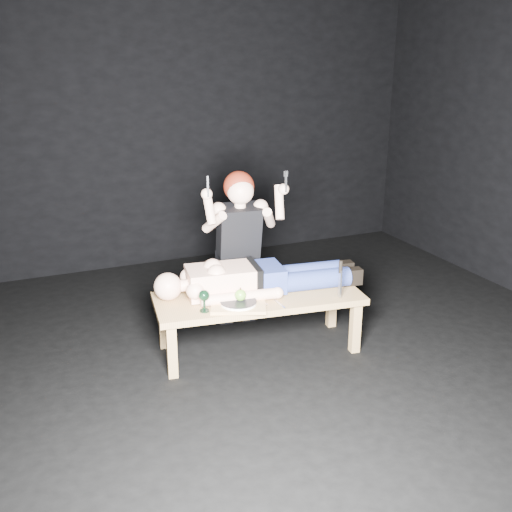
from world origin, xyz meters
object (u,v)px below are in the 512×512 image
object	(u,v)px
goblet	(204,301)
carving_knife	(340,280)
table	(259,323)
kneeling_woman	(236,246)
serving_tray	(239,305)
lying_man	(261,274)

from	to	relation	value
goblet	carving_knife	xyz separation A→B (m)	(1.00, -0.17, 0.07)
table	kneeling_woman	world-z (taller)	kneeling_woman
table	serving_tray	distance (m)	0.35
lying_man	kneeling_woman	distance (m)	0.44
lying_man	serving_tray	bearing A→B (deg)	-133.05
lying_man	kneeling_woman	size ratio (longest dim) A/B	1.15
lying_man	serving_tray	distance (m)	0.38
table	goblet	distance (m)	0.57
lying_man	kneeling_woman	world-z (taller)	kneeling_woman
kneeling_woman	table	bearing A→B (deg)	-85.73
lying_man	kneeling_woman	bearing A→B (deg)	101.99
table	lying_man	bearing A→B (deg)	64.32
lying_man	serving_tray	xyz separation A→B (m)	(-0.28, -0.23, -0.12)
table	lying_man	distance (m)	0.37
goblet	carving_knife	bearing A→B (deg)	-9.50
kneeling_woman	lying_man	bearing A→B (deg)	-78.30
table	carving_knife	bearing A→B (deg)	-20.08
serving_tray	goblet	bearing A→B (deg)	174.30
kneeling_woman	carving_knife	world-z (taller)	kneeling_woman
lying_man	carving_knife	bearing A→B (deg)	-30.53
kneeling_woman	goblet	world-z (taller)	kneeling_woman
serving_tray	carving_knife	bearing A→B (deg)	-10.75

